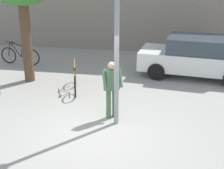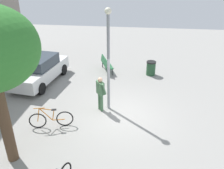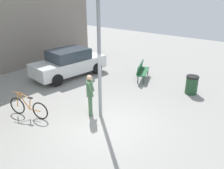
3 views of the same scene
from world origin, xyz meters
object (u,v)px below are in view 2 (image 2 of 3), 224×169
at_px(lamppost, 108,54).
at_px(person_by_lamppost, 100,92).
at_px(park_bench, 106,63).
at_px(bicycle_orange, 51,119).
at_px(trash_bin, 151,68).
at_px(parked_car_white, 40,70).

xyz_separation_m(lamppost, person_by_lamppost, (-0.19, 0.35, -1.75)).
height_order(lamppost, park_bench, lamppost).
relative_size(lamppost, bicycle_orange, 2.63).
xyz_separation_m(park_bench, trash_bin, (-0.19, -2.85, -0.10)).
height_order(bicycle_orange, trash_bin, bicycle_orange).
height_order(lamppost, parked_car_white, lamppost).
relative_size(person_by_lamppost, parked_car_white, 0.38).
bearing_deg(bicycle_orange, person_by_lamppost, -48.71).
distance_m(lamppost, park_bench, 5.01).
distance_m(bicycle_orange, trash_bin, 7.34).
bearing_deg(person_by_lamppost, bicycle_orange, 131.29).
bearing_deg(bicycle_orange, trash_bin, -34.76).
height_order(lamppost, bicycle_orange, lamppost).
xyz_separation_m(bicycle_orange, trash_bin, (6.03, -4.19, 0.06)).
height_order(parked_car_white, trash_bin, parked_car_white).
xyz_separation_m(person_by_lamppost, trash_bin, (4.44, -2.38, -0.52)).
distance_m(person_by_lamppost, park_bench, 4.67).
xyz_separation_m(park_bench, parked_car_white, (-2.07, 3.53, 0.23)).
distance_m(parked_car_white, trash_bin, 6.67).
bearing_deg(lamppost, bicycle_orange, 129.49).
xyz_separation_m(parked_car_white, trash_bin, (1.88, -6.38, -0.33)).
distance_m(lamppost, trash_bin, 5.24).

